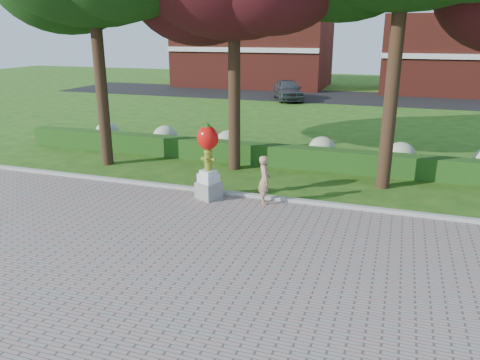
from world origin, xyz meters
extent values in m
plane|color=#255214|center=(0.00, 0.00, 0.00)|extent=(100.00, 100.00, 0.00)
cube|color=gray|center=(0.00, -4.00, 0.02)|extent=(40.00, 14.00, 0.04)
cube|color=#ADADA5|center=(0.00, 3.00, 0.07)|extent=(40.00, 0.18, 0.15)
cube|color=#204914|center=(0.00, 7.00, 0.40)|extent=(24.00, 0.70, 0.80)
ellipsoid|color=#A7B187|center=(-9.00, 8.00, 0.55)|extent=(1.10, 1.10, 0.99)
ellipsoid|color=#A7B187|center=(-6.00, 8.00, 0.55)|extent=(1.10, 1.10, 0.99)
ellipsoid|color=#A7B187|center=(-3.00, 8.00, 0.55)|extent=(1.10, 1.10, 0.99)
ellipsoid|color=#A7B187|center=(1.00, 8.00, 0.55)|extent=(1.10, 1.10, 0.99)
ellipsoid|color=#A7B187|center=(4.00, 8.00, 0.55)|extent=(1.10, 1.10, 0.99)
cube|color=black|center=(0.00, 28.00, 0.01)|extent=(50.00, 8.00, 0.02)
cube|color=maroon|center=(-10.00, 34.00, 3.50)|extent=(14.00, 8.00, 7.00)
cube|color=maroon|center=(8.00, 34.00, 3.20)|extent=(12.00, 8.00, 6.40)
cylinder|color=black|center=(-7.00, 5.00, 3.36)|extent=(0.44, 0.44, 6.72)
cylinder|color=black|center=(-2.00, 6.00, 3.08)|extent=(0.44, 0.44, 6.16)
cylinder|color=black|center=(3.50, 5.50, 3.64)|extent=(0.44, 0.44, 7.28)
cube|color=gray|center=(-1.62, 2.50, 0.30)|extent=(0.85, 0.85, 0.52)
cube|color=silver|center=(-1.62, 2.50, 0.70)|extent=(0.68, 0.68, 0.29)
cube|color=silver|center=(-1.62, 2.50, 0.90)|extent=(0.55, 0.55, 0.10)
cylinder|color=olive|center=(-1.62, 2.50, 1.24)|extent=(0.23, 0.23, 0.58)
ellipsoid|color=olive|center=(-1.62, 2.50, 1.53)|extent=(0.27, 0.27, 0.19)
cylinder|color=olive|center=(-1.78, 2.50, 1.30)|extent=(0.12, 0.11, 0.11)
cylinder|color=olive|center=(-1.45, 2.50, 1.30)|extent=(0.12, 0.11, 0.11)
cylinder|color=olive|center=(-1.62, 2.35, 1.30)|extent=(0.12, 0.12, 0.12)
cylinder|color=olive|center=(-1.62, 2.50, 1.61)|extent=(0.08, 0.08, 0.05)
ellipsoid|color=red|center=(-1.62, 2.50, 1.97)|extent=(0.65, 0.58, 0.75)
ellipsoid|color=red|center=(-1.80, 2.50, 1.95)|extent=(0.32, 0.32, 0.48)
ellipsoid|color=red|center=(-1.43, 2.50, 1.95)|extent=(0.32, 0.32, 0.48)
cylinder|color=#276216|center=(-1.62, 2.50, 2.34)|extent=(0.10, 0.10, 0.12)
ellipsoid|color=#276216|center=(-1.62, 2.50, 2.31)|extent=(0.25, 0.25, 0.08)
imported|color=tan|center=(0.16, 2.60, 0.79)|extent=(0.54, 0.64, 1.49)
imported|color=#3D4044|center=(-4.42, 25.00, 0.80)|extent=(3.53, 4.95, 1.57)
camera|label=1|loc=(3.79, -10.28, 5.04)|focal=35.00mm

